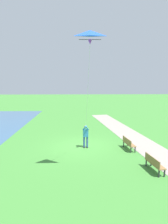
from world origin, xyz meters
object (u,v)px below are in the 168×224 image
Objects in this scene: flying_kite at (90,39)px; park_bench_far_walkway at (154,163)px; person_kite_flyer at (86,134)px; park_bench_near_walkway at (128,143)px.

park_bench_far_walkway is (-3.66, -0.23, -6.54)m from flying_kite.
person_kite_flyer is 1.18× the size of park_bench_near_walkway.
flying_kite is at bearing 49.62° from park_bench_near_walkway.
park_bench_far_walkway is (-0.52, 3.46, 0.00)m from park_bench_near_walkway.
flying_kite is 7.50m from park_bench_far_walkway.
flying_kite is at bearing 90.33° from person_kite_flyer.
person_kite_flyer reaches higher than park_bench_near_walkway.
person_kite_flyer is 5.43m from park_bench_far_walkway.
park_bench_near_walkway is at bearing -130.38° from flying_kite.
person_kite_flyer is at bearing -47.01° from park_bench_far_walkway.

